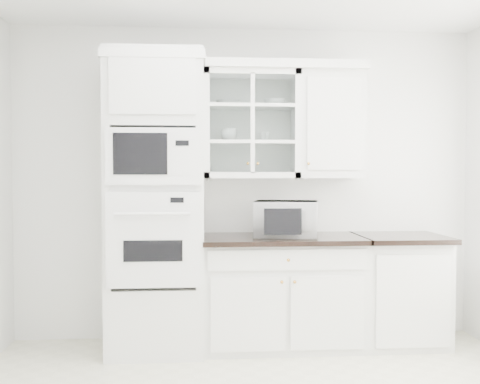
{
  "coord_description": "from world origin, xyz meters",
  "views": [
    {
      "loc": [
        -0.39,
        -2.93,
        1.44
      ],
      "look_at": [
        -0.1,
        1.05,
        1.3
      ],
      "focal_mm": 40.0,
      "sensor_mm": 36.0,
      "label": 1
    }
  ],
  "objects": [
    {
      "name": "cup_a",
      "position": [
        -0.15,
        1.57,
        1.76
      ],
      "size": [
        0.16,
        0.16,
        0.1
      ],
      "primitive_type": "imported",
      "rotation": [
        0.0,
        0.0,
        0.26
      ],
      "color": "white",
      "rests_on": "upper_cabinet_glass"
    },
    {
      "name": "base_cabinet_run",
      "position": [
        0.28,
        1.45,
        0.46
      ],
      "size": [
        1.32,
        0.67,
        0.92
      ],
      "color": "white",
      "rests_on": "ground"
    },
    {
      "name": "upper_cabinet_solid",
      "position": [
        0.71,
        1.58,
        1.85
      ],
      "size": [
        0.55,
        0.33,
        0.9
      ],
      "primitive_type": "cube",
      "color": "white",
      "rests_on": "room_shell"
    },
    {
      "name": "extra_base_cabinet",
      "position": [
        1.28,
        1.45,
        0.46
      ],
      "size": [
        0.72,
        0.67,
        0.92
      ],
      "color": "white",
      "rests_on": "ground"
    },
    {
      "name": "bowl_b",
      "position": [
        0.23,
        1.57,
        2.04
      ],
      "size": [
        0.23,
        0.23,
        0.06
      ],
      "primitive_type": "imported",
      "rotation": [
        0.0,
        0.0,
        0.32
      ],
      "color": "white",
      "rests_on": "upper_cabinet_glass"
    },
    {
      "name": "cup_b",
      "position": [
        0.14,
        1.57,
        1.75
      ],
      "size": [
        0.1,
        0.1,
        0.08
      ],
      "primitive_type": "imported",
      "rotation": [
        0.0,
        0.0,
        0.18
      ],
      "color": "white",
      "rests_on": "upper_cabinet_glass"
    },
    {
      "name": "countertop_microwave",
      "position": [
        0.31,
        1.41,
        1.07
      ],
      "size": [
        0.58,
        0.52,
        0.29
      ],
      "primitive_type": "imported",
      "rotation": [
        0.0,
        0.0,
        2.93
      ],
      "color": "white",
      "rests_on": "base_cabinet_run"
    },
    {
      "name": "upper_cabinet_glass",
      "position": [
        0.03,
        1.58,
        1.85
      ],
      "size": [
        0.8,
        0.33,
        0.9
      ],
      "color": "white",
      "rests_on": "room_shell"
    },
    {
      "name": "oven_column",
      "position": [
        -0.75,
        1.42,
        1.2
      ],
      "size": [
        0.76,
        0.68,
        2.4
      ],
      "color": "white",
      "rests_on": "ground"
    },
    {
      "name": "crown_molding",
      "position": [
        -0.07,
        1.56,
        2.33
      ],
      "size": [
        2.14,
        0.38,
        0.07
      ],
      "primitive_type": "cube",
      "color": "white",
      "rests_on": "room_shell"
    },
    {
      "name": "bowl_a",
      "position": [
        -0.16,
        1.59,
        2.03
      ],
      "size": [
        0.24,
        0.24,
        0.05
      ],
      "primitive_type": "imported",
      "rotation": [
        0.0,
        0.0,
        0.27
      ],
      "color": "white",
      "rests_on": "upper_cabinet_glass"
    },
    {
      "name": "room_shell",
      "position": [
        0.0,
        0.43,
        1.78
      ],
      "size": [
        4.0,
        3.5,
        2.7
      ],
      "color": "white",
      "rests_on": "ground"
    }
  ]
}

